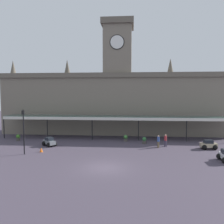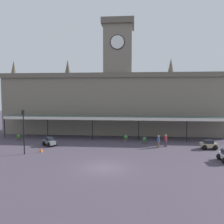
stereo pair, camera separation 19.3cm
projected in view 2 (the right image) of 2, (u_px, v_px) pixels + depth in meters
ground_plane at (104, 168)px, 22.93m from camera, size 140.00×140.00×0.00m
station_building at (118, 99)px, 42.26m from camera, size 40.71×5.91×19.75m
entrance_canopy at (116, 117)px, 37.35m from camera, size 35.84×3.26×3.60m
car_beige_sedan at (209, 145)px, 30.46m from camera, size 2.07×1.55×1.19m
car_grey_sedan at (50, 142)px, 32.35m from camera, size 2.23×2.21×1.19m
pedestrian_crossing_forecourt at (158, 141)px, 31.25m from camera, size 0.34×0.35×1.67m
pedestrian_beside_cars at (166, 140)px, 31.93m from camera, size 0.37×0.34×1.67m
victorian_lamppost at (24, 127)px, 27.72m from camera, size 0.30×0.30×5.33m
traffic_cone at (41, 150)px, 29.03m from camera, size 0.40×0.40×0.57m
planter_forecourt_centre at (144, 140)px, 33.71m from camera, size 0.60×0.60×0.96m
planter_by_canopy at (19, 137)px, 35.98m from camera, size 0.60×0.60×0.96m
planter_near_kerb at (126, 138)px, 35.42m from camera, size 0.60×0.60×0.96m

